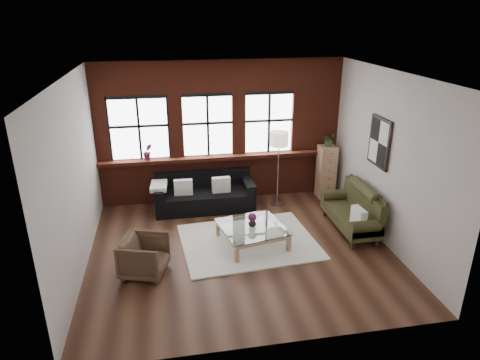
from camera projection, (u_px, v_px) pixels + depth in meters
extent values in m
plane|color=#381F14|center=(240.00, 249.00, 8.00)|extent=(5.50, 5.50, 0.00)
plane|color=white|center=(240.00, 75.00, 6.82)|extent=(5.50, 5.50, 0.00)
plane|color=beige|center=(221.00, 132.00, 9.70)|extent=(5.50, 0.00, 5.50)
plane|color=beige|center=(278.00, 239.00, 5.12)|extent=(5.50, 0.00, 5.50)
plane|color=beige|center=(74.00, 179.00, 6.96)|extent=(0.00, 5.00, 5.00)
plane|color=beige|center=(387.00, 160.00, 7.86)|extent=(0.00, 5.00, 5.00)
cube|color=maroon|center=(222.00, 157.00, 9.76)|extent=(5.50, 0.30, 0.08)
cube|color=silver|center=(248.00, 241.00, 8.23)|extent=(2.66, 2.16, 0.03)
cube|color=white|center=(183.00, 187.00, 9.28)|extent=(0.40, 0.15, 0.34)
cube|color=white|center=(221.00, 185.00, 9.41)|extent=(0.40, 0.15, 0.34)
cube|color=white|center=(359.00, 217.00, 8.00)|extent=(0.17, 0.39, 0.34)
imported|color=#453222|center=(144.00, 256.00, 7.14)|extent=(0.91, 0.89, 0.66)
imported|color=#B2B2B2|center=(252.00, 223.00, 8.02)|extent=(0.18, 0.18, 0.16)
sphere|color=#5D1F43|center=(252.00, 217.00, 7.97)|extent=(0.16, 0.16, 0.16)
cube|color=tan|center=(326.00, 172.00, 10.06)|extent=(0.38, 0.38, 1.25)
imported|color=#2D5923|center=(329.00, 140.00, 9.77)|extent=(0.36, 0.34, 0.32)
imported|color=#5D1F43|center=(148.00, 152.00, 9.38)|extent=(0.25, 0.22, 0.38)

